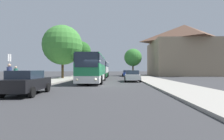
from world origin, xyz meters
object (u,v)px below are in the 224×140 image
object	(u,v)px
parked_car_right_far	(127,73)
tree_left_near	(81,51)
pedestrian_waiting_near	(9,76)
parked_car_left_curb	(27,82)
tree_right_near	(133,57)
bus_middle	(101,69)
bus_stop_sign	(9,66)
bus_front	(93,68)
tree_left_far	(63,45)
pedestrian_waiting_far	(16,75)
parked_car_right_near	(132,76)

from	to	relation	value
parked_car_right_far	tree_left_near	distance (m)	11.46
tree_left_near	pedestrian_waiting_near	bearing A→B (deg)	-91.08
parked_car_left_curb	parked_car_right_far	world-z (taller)	parked_car_left_curb
tree_right_near	bus_middle	bearing A→B (deg)	-131.25
bus_middle	bus_stop_sign	xyz separation A→B (m)	(-5.58, -22.35, 0.13)
pedestrian_waiting_near	tree_left_near	bearing A→B (deg)	-77.23
bus_front	parked_car_left_curb	distance (m)	11.40
bus_middle	pedestrian_waiting_near	size ratio (longest dim) A/B	5.61
bus_front	tree_left_far	world-z (taller)	tree_left_far
parked_car_left_curb	parked_car_right_far	size ratio (longest dim) A/B	1.02
parked_car_right_far	pedestrian_waiting_near	distance (m)	29.17
pedestrian_waiting_near	pedestrian_waiting_far	distance (m)	3.47
bus_middle	parked_car_right_near	world-z (taller)	bus_middle
pedestrian_waiting_far	tree_right_near	size ratio (longest dim) A/B	0.26
parked_car_left_curb	pedestrian_waiting_near	xyz separation A→B (m)	(-2.61, 2.35, 0.32)
bus_front	parked_car_right_far	distance (m)	19.26
tree_left_near	tree_right_near	size ratio (longest dim) A/B	1.11
bus_front	pedestrian_waiting_far	world-z (taller)	bus_front
bus_middle	parked_car_right_near	distance (m)	14.24
parked_car_left_curb	tree_left_far	world-z (taller)	tree_left_far
bus_stop_sign	pedestrian_waiting_near	distance (m)	1.40
pedestrian_waiting_far	tree_right_near	distance (m)	31.93
bus_middle	tree_right_near	distance (m)	11.60
parked_car_right_near	tree_left_far	xyz separation A→B (m)	(-11.29, 5.95, 4.98)
tree_right_near	parked_car_right_near	bearing A→B (deg)	-95.37
bus_middle	tree_left_near	xyz separation A→B (m)	(-4.49, 1.25, 3.91)
parked_car_right_near	tree_right_near	size ratio (longest dim) A/B	0.66
parked_car_right_far	pedestrian_waiting_far	bearing A→B (deg)	62.81
bus_middle	pedestrian_waiting_near	bearing A→B (deg)	-102.72
bus_front	bus_stop_sign	size ratio (longest dim) A/B	4.22
parked_car_right_near	parked_car_right_far	world-z (taller)	parked_car_right_near
bus_middle	tree_left_near	size ratio (longest dim) A/B	1.40
pedestrian_waiting_near	tree_left_near	world-z (taller)	tree_left_near
pedestrian_waiting_far	tree_left_far	bearing A→B (deg)	87.84
parked_car_right_near	tree_left_far	world-z (taller)	tree_left_far
parked_car_right_far	bus_stop_sign	world-z (taller)	bus_stop_sign
bus_middle	parked_car_right_near	size ratio (longest dim) A/B	2.35
pedestrian_waiting_near	pedestrian_waiting_far	world-z (taller)	pedestrian_waiting_near
parked_car_right_far	pedestrian_waiting_far	distance (m)	26.80
parked_car_right_near	tree_left_far	size ratio (longest dim) A/B	0.51
bus_front	pedestrian_waiting_near	size ratio (longest dim) A/B	6.18
parked_car_right_near	tree_right_near	world-z (taller)	tree_right_near
parked_car_right_near	pedestrian_waiting_far	world-z (taller)	pedestrian_waiting_far
parked_car_left_curb	tree_left_far	distance (m)	19.48
pedestrian_waiting_far	parked_car_right_far	bearing A→B (deg)	63.31
bus_middle	parked_car_right_far	world-z (taller)	bus_middle
bus_middle	tree_left_near	distance (m)	6.09
bus_front	tree_right_near	size ratio (longest dim) A/B	1.71
bus_front	tree_right_near	distance (m)	24.32
parked_car_right_far	tree_left_near	size ratio (longest dim) A/B	0.54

